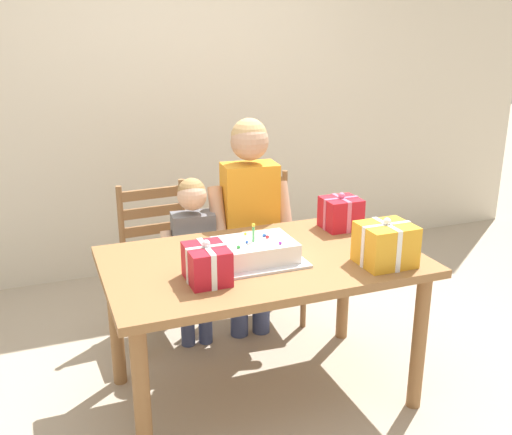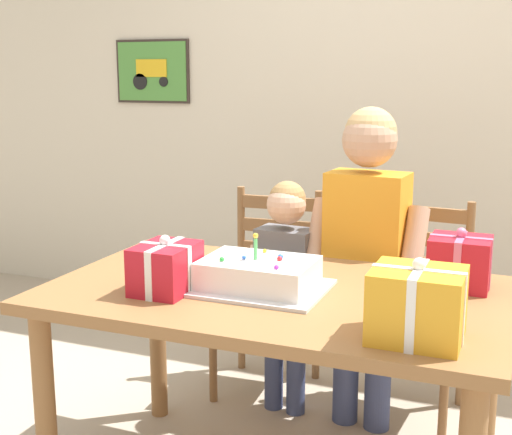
# 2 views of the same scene
# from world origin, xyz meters

# --- Properties ---
(back_wall) EXTENTS (6.40, 0.11, 2.60)m
(back_wall) POSITION_xyz_m (-0.01, 1.87, 1.30)
(back_wall) COLOR beige
(back_wall) RESTS_ON ground
(dining_table) EXTENTS (1.49, 0.89, 0.75)m
(dining_table) POSITION_xyz_m (0.00, 0.00, 0.66)
(dining_table) COLOR olive
(dining_table) RESTS_ON ground
(birthday_cake) EXTENTS (0.44, 0.34, 0.19)m
(birthday_cake) POSITION_xyz_m (-0.05, -0.03, 0.80)
(birthday_cake) COLOR silver
(birthday_cake) RESTS_ON dining_table
(gift_box_red_large) EXTENTS (0.18, 0.22, 0.19)m
(gift_box_red_large) POSITION_xyz_m (-0.32, -0.16, 0.83)
(gift_box_red_large) COLOR red
(gift_box_red_large) RESTS_ON dining_table
(gift_box_beside_cake) EXTENTS (0.20, 0.19, 0.20)m
(gift_box_beside_cake) POSITION_xyz_m (0.56, 0.25, 0.84)
(gift_box_beside_cake) COLOR red
(gift_box_beside_cake) RESTS_ON dining_table
(gift_box_corner_small) EXTENTS (0.24, 0.22, 0.23)m
(gift_box_corner_small) POSITION_xyz_m (0.50, -0.27, 0.85)
(gift_box_corner_small) COLOR gold
(gift_box_corner_small) RESTS_ON dining_table
(chair_left) EXTENTS (0.44, 0.44, 0.92)m
(chair_left) POSITION_xyz_m (-0.33, 0.81, 0.47)
(chair_left) COLOR brown
(chair_left) RESTS_ON ground
(chair_right) EXTENTS (0.45, 0.45, 0.92)m
(chair_right) POSITION_xyz_m (0.33, 0.81, 0.47)
(chair_right) COLOR brown
(chair_right) RESTS_ON ground
(child_older) EXTENTS (0.49, 0.29, 1.32)m
(child_older) POSITION_xyz_m (0.16, 0.60, 0.81)
(child_older) COLOR #38426B
(child_older) RESTS_ON ground
(child_younger) EXTENTS (0.38, 0.22, 1.01)m
(child_younger) POSITION_xyz_m (-0.18, 0.60, 0.62)
(child_younger) COLOR #38426B
(child_younger) RESTS_ON ground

